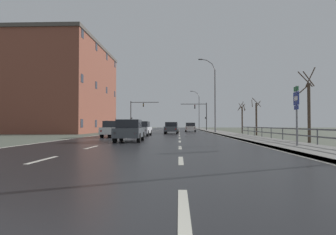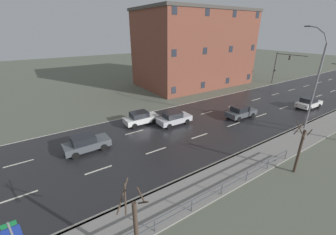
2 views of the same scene
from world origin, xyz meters
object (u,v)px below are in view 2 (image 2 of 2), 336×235
car_distant (309,103)px  traffic_signal_left (281,63)px  car_far_left (141,118)px  car_mid_centre (241,112)px  car_far_right (86,143)px  street_lamp_midground (315,83)px  car_near_left (174,118)px  brick_building (194,48)px

car_distant → traffic_signal_left: bearing=138.9°
car_far_left → car_mid_centre: 12.72m
car_far_right → car_far_left: same height
street_lamp_midground → car_near_left: 15.50m
car_far_left → brick_building: bearing=126.3°
car_near_left → car_mid_centre: 8.86m
car_near_left → car_far_left: bearing=-123.7°
car_far_right → car_mid_centre: (2.53, 18.61, 0.00)m
street_lamp_midground → car_far_left: bearing=-127.5°
car_distant → car_far_right: bearing=-98.4°
traffic_signal_left → car_mid_centre: traffic_signal_left is taller
car_far_right → car_distant: same height
street_lamp_midground → brick_building: bearing=171.2°
car_near_left → brick_building: brick_building is taller
traffic_signal_left → car_near_left: traffic_signal_left is taller
car_near_left → brick_building: bearing=135.4°
car_mid_centre → car_far_left: bearing=-112.2°
car_distant → car_mid_centre: (-3.02, -11.08, 0.00)m
traffic_signal_left → car_near_left: bearing=-80.4°
car_near_left → car_distant: bearing=73.8°
street_lamp_midground → car_distant: (-3.15, 7.79, -4.56)m
traffic_signal_left → car_distant: size_ratio=1.50×
car_far_right → car_far_left: bearing=109.6°
traffic_signal_left → car_far_left: size_ratio=1.50×
brick_building → car_mid_centre: bearing=-21.3°
car_far_right → car_mid_centre: size_ratio=1.00×
traffic_signal_left → car_far_left: bearing=-85.2°
street_lamp_midground → car_distant: bearing=112.0°
car_distant → car_near_left: bearing=-105.0°
car_far_right → brick_building: brick_building is taller
street_lamp_midground → traffic_signal_left: bearing=128.0°
car_distant → brick_building: 22.36m
traffic_signal_left → car_distant: traffic_signal_left is taller
street_lamp_midground → car_far_left: size_ratio=2.64×
car_far_right → brick_building: 30.63m
traffic_signal_left → brick_building: brick_building is taller
car_near_left → car_far_left: (-2.25, -3.25, 0.00)m
car_mid_centre → traffic_signal_left: bearing=112.7°
car_far_right → car_distant: size_ratio=1.00×
street_lamp_midground → car_mid_centre: (-6.16, -3.30, -4.56)m
car_far_right → car_distant: (5.55, 29.69, 0.00)m
street_lamp_midground → car_far_left: (-11.41, -14.89, -4.56)m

